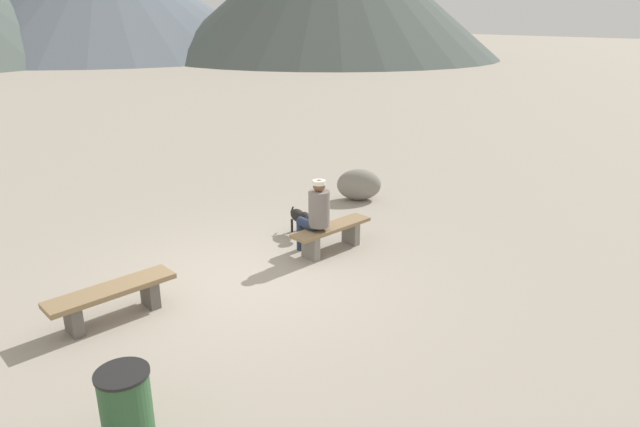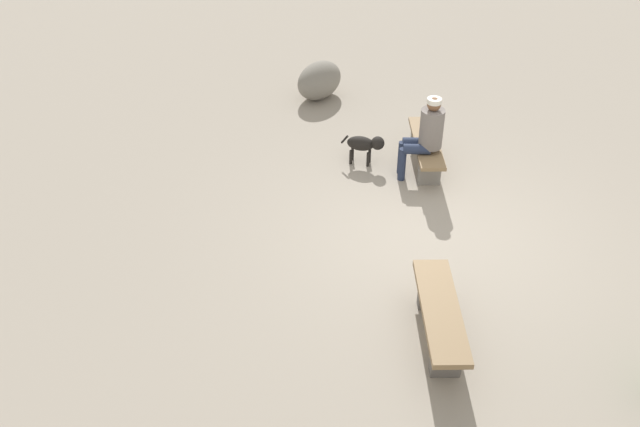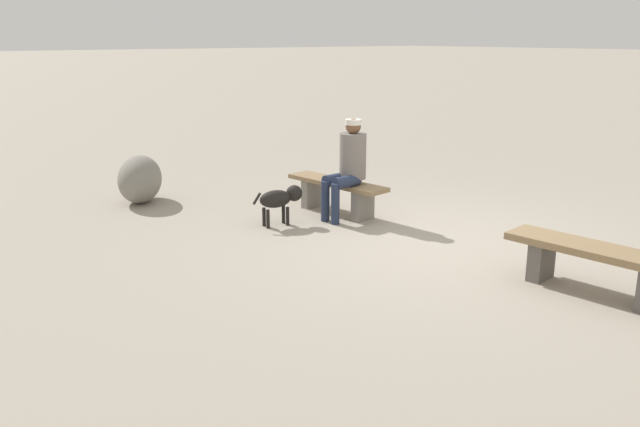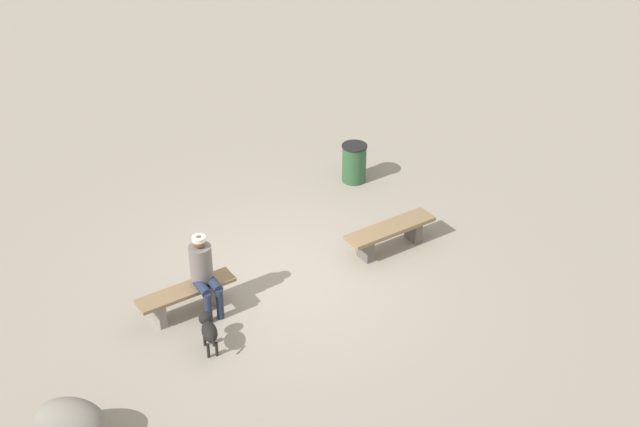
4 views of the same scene
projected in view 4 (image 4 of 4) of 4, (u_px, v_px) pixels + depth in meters
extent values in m
cube|color=#9E9384|center=(288.00, 281.00, 13.90)|extent=(210.00, 210.00, 0.06)
cube|color=#605B56|center=(413.00, 230.00, 14.76)|extent=(0.18, 0.33, 0.38)
cube|color=#605B56|center=(365.00, 249.00, 14.28)|extent=(0.18, 0.33, 0.38)
cube|color=#8C704C|center=(390.00, 228.00, 14.40)|extent=(1.67, 0.61, 0.07)
cube|color=gray|center=(215.00, 292.00, 13.28)|extent=(0.16, 0.34, 0.39)
cube|color=gray|center=(159.00, 313.00, 12.84)|extent=(0.16, 0.34, 0.39)
cube|color=#8C704C|center=(186.00, 290.00, 12.95)|extent=(1.57, 0.55, 0.06)
cylinder|color=slate|center=(201.00, 263.00, 12.87)|extent=(0.34, 0.34, 0.58)
sphere|color=brown|center=(199.00, 242.00, 12.67)|extent=(0.20, 0.20, 0.20)
cylinder|color=silver|center=(199.00, 239.00, 12.64)|extent=(0.21, 0.21, 0.07)
cylinder|color=#232D47|center=(202.00, 287.00, 12.84)|extent=(0.18, 0.40, 0.15)
cylinder|color=#232D47|center=(208.00, 308.00, 12.84)|extent=(0.11, 0.11, 0.52)
cylinder|color=#232D47|center=(213.00, 283.00, 12.92)|extent=(0.18, 0.40, 0.15)
cylinder|color=#232D47|center=(220.00, 304.00, 12.92)|extent=(0.11, 0.11, 0.52)
ellipsoid|color=black|center=(210.00, 332.00, 12.24)|extent=(0.28, 0.45, 0.22)
sphere|color=black|center=(206.00, 318.00, 12.43)|extent=(0.21, 0.21, 0.21)
cylinder|color=black|center=(205.00, 339.00, 12.46)|extent=(0.04, 0.04, 0.24)
cylinder|color=black|center=(213.00, 337.00, 12.49)|extent=(0.04, 0.04, 0.24)
cylinder|color=black|center=(208.00, 351.00, 12.24)|extent=(0.04, 0.04, 0.24)
cylinder|color=black|center=(217.00, 349.00, 12.27)|extent=(0.04, 0.04, 0.24)
cylinder|color=black|center=(213.00, 341.00, 12.02)|extent=(0.05, 0.12, 0.15)
cylinder|color=#2D5633|center=(354.00, 164.00, 16.42)|extent=(0.46, 0.46, 0.73)
cylinder|color=black|center=(355.00, 146.00, 16.22)|extent=(0.49, 0.49, 0.03)
ellipsoid|color=gray|center=(71.00, 422.00, 10.77)|extent=(1.11, 1.02, 0.67)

